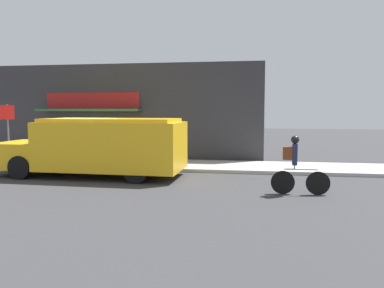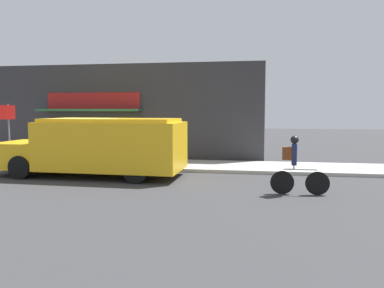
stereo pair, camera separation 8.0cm
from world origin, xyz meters
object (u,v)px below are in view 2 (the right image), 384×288
Objects in this scene: school_bus at (99,146)px; cyclist at (296,165)px; stop_sign_post at (8,123)px; trash_bin at (143,152)px.

cyclist is at bearing -14.26° from school_bus.
stop_sign_post reaches higher than school_bus.
school_bus is at bearing 163.15° from cyclist.
cyclist reaches higher than trash_bin.
cyclist is at bearing -18.53° from stop_sign_post.
stop_sign_post reaches higher than trash_bin.
school_bus is 6.81m from cyclist.
school_bus is 2.76m from trash_bin.
school_bus is 2.72× the size of stop_sign_post.
cyclist is at bearing -37.63° from trash_bin.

